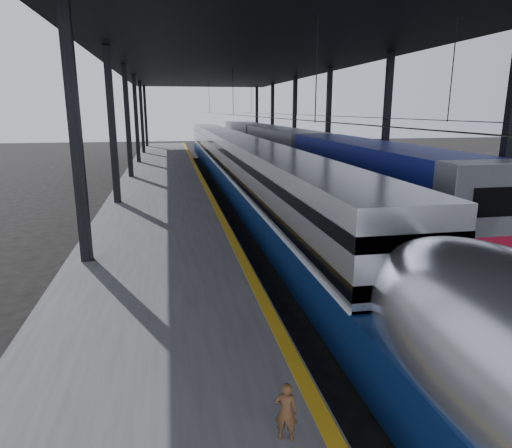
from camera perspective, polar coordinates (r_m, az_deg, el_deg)
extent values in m
plane|color=black|center=(12.22, 4.80, -14.71)|extent=(160.00, 160.00, 0.00)
cube|color=#4C4C4F|center=(30.77, -11.64, 3.75)|extent=(6.00, 80.00, 1.00)
cube|color=gold|center=(30.77, -6.45, 4.90)|extent=(0.30, 80.00, 0.01)
cube|color=slate|center=(31.13, -2.77, 3.35)|extent=(0.08, 80.00, 0.16)
cube|color=slate|center=(31.36, -0.16, 3.45)|extent=(0.08, 80.00, 0.16)
cube|color=slate|center=(32.20, 6.09, 3.65)|extent=(0.08, 80.00, 0.16)
cube|color=slate|center=(32.64, 8.52, 3.72)|extent=(0.08, 80.00, 0.16)
cube|color=black|center=(15.61, -21.42, 8.07)|extent=(0.35, 0.35, 9.00)
cube|color=black|center=(19.84, 28.88, 8.39)|extent=(0.35, 0.35, 9.00)
cube|color=black|center=(25.49, -17.45, 10.37)|extent=(0.35, 0.35, 9.00)
cube|color=black|center=(28.28, 15.90, 10.78)|extent=(0.35, 0.35, 9.00)
cube|color=black|center=(35.43, -15.69, 11.36)|extent=(0.35, 0.35, 9.00)
cube|color=black|center=(37.49, 8.99, 11.83)|extent=(0.35, 0.35, 9.00)
cube|color=black|center=(45.40, -14.69, 11.92)|extent=(0.35, 0.35, 9.00)
cube|color=black|center=(47.02, 4.82, 12.38)|extent=(0.35, 0.35, 9.00)
cube|color=black|center=(55.38, -14.05, 12.27)|extent=(0.35, 0.35, 9.00)
cube|color=black|center=(56.72, 2.06, 12.71)|extent=(0.35, 0.35, 9.00)
cube|color=black|center=(65.37, -13.61, 12.52)|extent=(0.35, 0.35, 9.00)
cube|color=black|center=(66.51, 0.10, 12.92)|extent=(0.35, 0.35, 9.00)
cube|color=black|center=(30.87, -1.77, 20.37)|extent=(18.00, 75.00, 0.45)
cylinder|color=slate|center=(30.70, -1.52, 13.39)|extent=(0.03, 74.00, 0.03)
cylinder|color=slate|center=(31.89, 7.62, 13.30)|extent=(0.03, 74.00, 0.03)
cube|color=silver|center=(37.32, -3.12, 8.32)|extent=(2.68, 57.00, 3.70)
cube|color=navy|center=(35.98, -2.77, 6.25)|extent=(2.76, 62.00, 1.43)
cube|color=silver|center=(37.36, -3.11, 7.68)|extent=(2.78, 57.00, 0.09)
cube|color=black|center=(37.23, -3.15, 9.95)|extent=(2.72, 57.00, 0.39)
cube|color=black|center=(37.32, -3.12, 8.32)|extent=(2.72, 57.00, 0.39)
ellipsoid|color=navy|center=(8.79, 28.54, -22.13)|extent=(2.76, 8.40, 1.57)
cube|color=black|center=(28.32, -0.47, 2.54)|extent=(2.04, 2.60, 0.40)
cube|color=navy|center=(23.67, 14.31, 4.70)|extent=(3.06, 18.00, 4.16)
cube|color=gray|center=(16.60, 26.49, -0.25)|extent=(3.12, 1.20, 4.21)
cube|color=black|center=(15.94, 28.17, 2.45)|extent=(1.86, 0.06, 0.93)
cube|color=#B10D29|center=(16.25, 27.60, -2.46)|extent=(1.31, 0.06, 0.60)
cube|color=gray|center=(41.53, 3.17, 8.99)|extent=(3.06, 18.00, 4.16)
cube|color=gray|center=(60.10, -1.25, 10.58)|extent=(3.06, 18.00, 4.16)
cube|color=black|center=(19.01, 21.52, -4.36)|extent=(2.41, 2.40, 0.36)
cube|color=black|center=(38.89, 4.20, 5.64)|extent=(2.41, 2.40, 0.36)
imported|color=#4C2F19|center=(7.42, 3.76, -22.32)|extent=(0.41, 0.34, 0.96)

